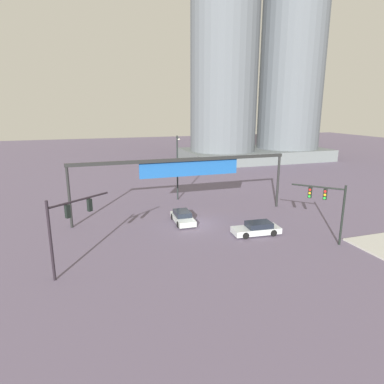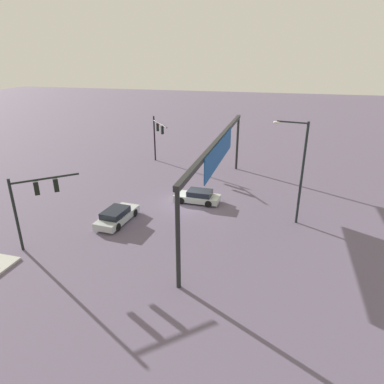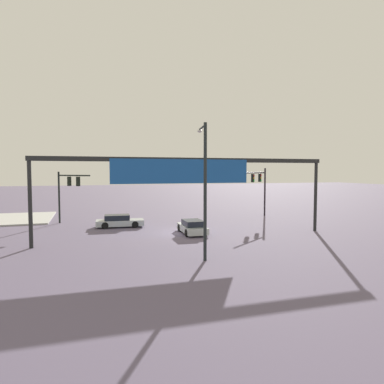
{
  "view_description": "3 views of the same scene",
  "coord_description": "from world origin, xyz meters",
  "px_view_note": "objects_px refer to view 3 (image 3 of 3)",
  "views": [
    {
      "loc": [
        -10.17,
        -31.25,
        11.74
      ],
      "look_at": [
        -0.07,
        -0.38,
        3.53
      ],
      "focal_mm": 31.12,
      "sensor_mm": 36.0,
      "label": 1
    },
    {
      "loc": [
        27.82,
        7.88,
        12.87
      ],
      "look_at": [
        1.3,
        0.69,
        1.82
      ],
      "focal_mm": 31.74,
      "sensor_mm": 36.0,
      "label": 2
    },
    {
      "loc": [
        8.14,
        29.25,
        5.48
      ],
      "look_at": [
        -1.73,
        -2.53,
        3.44
      ],
      "focal_mm": 32.33,
      "sensor_mm": 36.0,
      "label": 3
    }
  ],
  "objects_px": {
    "traffic_signal_opposite_side": "(260,183)",
    "sedan_car_approaching": "(119,221)",
    "traffic_signal_near_corner": "(67,187)",
    "sedan_car_waiting_far": "(192,227)",
    "streetlamp_curved_arm": "(204,181)"
  },
  "relations": [
    {
      "from": "traffic_signal_near_corner",
      "to": "traffic_signal_opposite_side",
      "type": "xyz_separation_m",
      "value": [
        -21.52,
        1.06,
        0.22
      ]
    },
    {
      "from": "traffic_signal_opposite_side",
      "to": "sedan_car_approaching",
      "type": "xyz_separation_m",
      "value": [
        16.67,
        2.53,
        -3.44
      ]
    },
    {
      "from": "traffic_signal_near_corner",
      "to": "traffic_signal_opposite_side",
      "type": "bearing_deg",
      "value": 43.79
    },
    {
      "from": "sedan_car_approaching",
      "to": "traffic_signal_near_corner",
      "type": "bearing_deg",
      "value": 147.62
    },
    {
      "from": "streetlamp_curved_arm",
      "to": "sedan_car_approaching",
      "type": "xyz_separation_m",
      "value": [
        3.85,
        -14.09,
        -4.29
      ]
    },
    {
      "from": "traffic_signal_opposite_side",
      "to": "sedan_car_approaching",
      "type": "height_order",
      "value": "traffic_signal_opposite_side"
    },
    {
      "from": "traffic_signal_near_corner",
      "to": "sedan_car_approaching",
      "type": "distance_m",
      "value": 6.85
    },
    {
      "from": "traffic_signal_opposite_side",
      "to": "sedan_car_waiting_far",
      "type": "height_order",
      "value": "traffic_signal_opposite_side"
    },
    {
      "from": "streetlamp_curved_arm",
      "to": "sedan_car_waiting_far",
      "type": "height_order",
      "value": "streetlamp_curved_arm"
    },
    {
      "from": "traffic_signal_opposite_side",
      "to": "streetlamp_curved_arm",
      "type": "bearing_deg",
      "value": 14.87
    },
    {
      "from": "sedan_car_approaching",
      "to": "sedan_car_waiting_far",
      "type": "height_order",
      "value": "same"
    },
    {
      "from": "sedan_car_approaching",
      "to": "sedan_car_waiting_far",
      "type": "relative_size",
      "value": 1.09
    },
    {
      "from": "traffic_signal_near_corner",
      "to": "streetlamp_curved_arm",
      "type": "height_order",
      "value": "streetlamp_curved_arm"
    },
    {
      "from": "traffic_signal_near_corner",
      "to": "sedan_car_waiting_far",
      "type": "bearing_deg",
      "value": 6.13
    },
    {
      "from": "traffic_signal_near_corner",
      "to": "sedan_car_waiting_far",
      "type": "relative_size",
      "value": 1.26
    }
  ]
}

